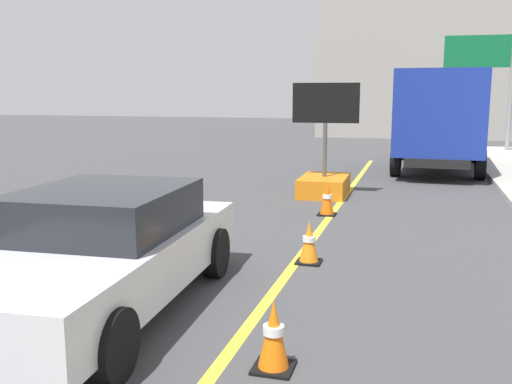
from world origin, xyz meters
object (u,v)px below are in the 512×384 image
at_px(pickup_car, 99,250).
at_px(traffic_cone_curbside, 327,199).
at_px(arrow_board_trailer, 324,175).
at_px(traffic_cone_mid_lane, 274,335).
at_px(box_truck, 440,116).
at_px(traffic_cone_far_lane, 309,242).
at_px(highway_guide_sign, 492,69).

relative_size(pickup_car, traffic_cone_curbside, 6.77).
height_order(arrow_board_trailer, traffic_cone_mid_lane, arrow_board_trailer).
xyz_separation_m(box_truck, pickup_car, (-4.06, -13.93, -1.03)).
distance_m(traffic_cone_mid_lane, traffic_cone_curbside, 6.76).
bearing_deg(box_truck, traffic_cone_far_lane, -100.33).
distance_m(traffic_cone_mid_lane, traffic_cone_far_lane, 3.34).
xyz_separation_m(traffic_cone_mid_lane, traffic_cone_curbside, (-0.57, 6.74, 0.01)).
bearing_deg(arrow_board_trailer, traffic_cone_curbside, -79.41).
height_order(box_truck, traffic_cone_mid_lane, box_truck).
bearing_deg(traffic_cone_curbside, arrow_board_trailer, 100.59).
distance_m(arrow_board_trailer, box_truck, 6.49).
xyz_separation_m(pickup_car, traffic_cone_mid_lane, (2.26, -0.90, -0.38)).
bearing_deg(box_truck, highway_guide_sign, 70.85).
bearing_deg(highway_guide_sign, arrow_board_trailer, -112.61).
xyz_separation_m(arrow_board_trailer, traffic_cone_far_lane, (0.71, -5.78, -0.17)).
height_order(pickup_car, traffic_cone_far_lane, pickup_car).
bearing_deg(box_truck, traffic_cone_mid_lane, -96.89).
relative_size(pickup_car, traffic_cone_far_lane, 7.24).
distance_m(box_truck, highway_guide_sign, 6.72).
bearing_deg(traffic_cone_mid_lane, traffic_cone_far_lane, 95.21).
bearing_deg(arrow_board_trailer, pickup_car, -98.65).
xyz_separation_m(highway_guide_sign, traffic_cone_curbside, (-4.50, -14.23, -3.09)).
relative_size(highway_guide_sign, traffic_cone_mid_lane, 7.64).
xyz_separation_m(arrow_board_trailer, traffic_cone_mid_lane, (1.01, -9.11, -0.16)).
height_order(pickup_car, traffic_cone_mid_lane, pickup_car).
height_order(box_truck, traffic_cone_curbside, box_truck).
distance_m(pickup_car, traffic_cone_mid_lane, 2.46).
bearing_deg(traffic_cone_far_lane, box_truck, 79.67).
distance_m(arrow_board_trailer, pickup_car, 8.31).
xyz_separation_m(box_truck, traffic_cone_curbside, (-2.36, -8.09, -1.39)).
distance_m(highway_guide_sign, traffic_cone_curbside, 15.24).
height_order(arrow_board_trailer, box_truck, box_truck).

